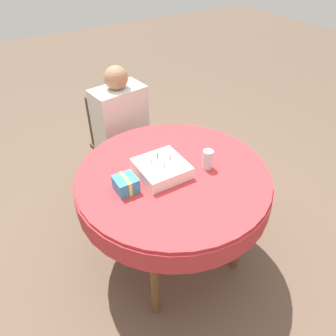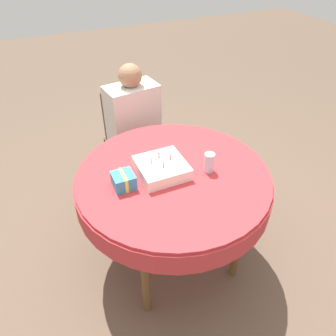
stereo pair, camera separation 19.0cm
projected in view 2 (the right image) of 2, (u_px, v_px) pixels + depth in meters
The scene contains 7 objects.
ground_plane at pixel (172, 254), 2.39m from camera, with size 12.00×12.00×0.00m, color brown.
dining_table at pixel (173, 185), 1.98m from camera, with size 1.17×1.17×0.75m.
chair at pixel (131, 137), 2.76m from camera, with size 0.45×0.45×0.87m.
person at pixel (134, 120), 2.58m from camera, with size 0.42×0.36×1.12m.
birthday_cake at pixel (162, 168), 1.91m from camera, with size 0.27×0.27×0.11m.
drinking_glass at pixel (209, 162), 1.92m from camera, with size 0.06×0.06×0.12m.
gift_box at pixel (124, 180), 1.81m from camera, with size 0.12×0.12×0.09m.
Camera 2 is at (-0.64, -1.36, 1.97)m, focal length 35.00 mm.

